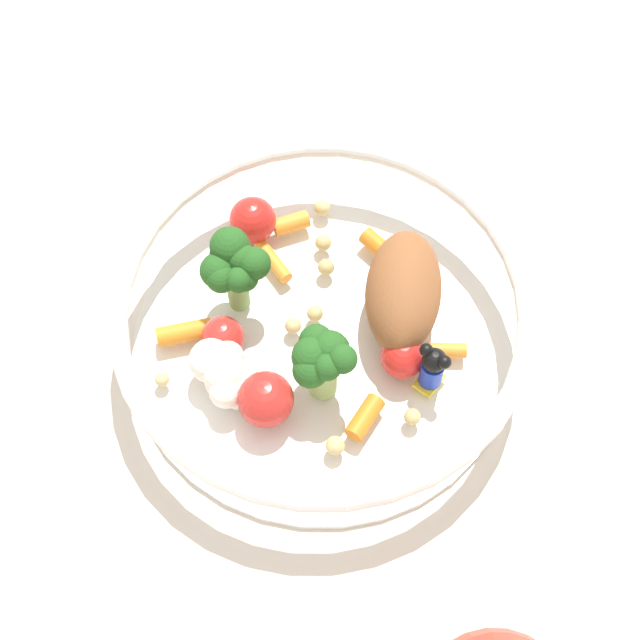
# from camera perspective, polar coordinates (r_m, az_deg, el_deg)

# --- Properties ---
(ground_plane) EXTENTS (2.40, 2.40, 0.00)m
(ground_plane) POSITION_cam_1_polar(r_m,az_deg,el_deg) (0.58, 0.64, -1.02)
(ground_plane) COLOR silver
(food_container) EXTENTS (0.25, 0.25, 0.07)m
(food_container) POSITION_cam_1_polar(r_m,az_deg,el_deg) (0.55, -0.08, 0.06)
(food_container) COLOR white
(food_container) RESTS_ON ground_plane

